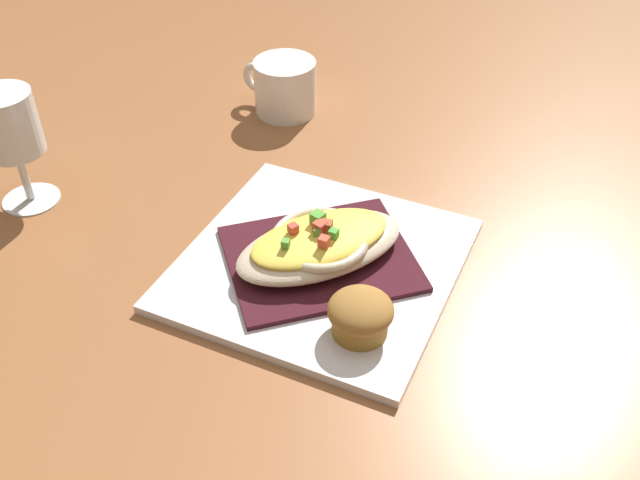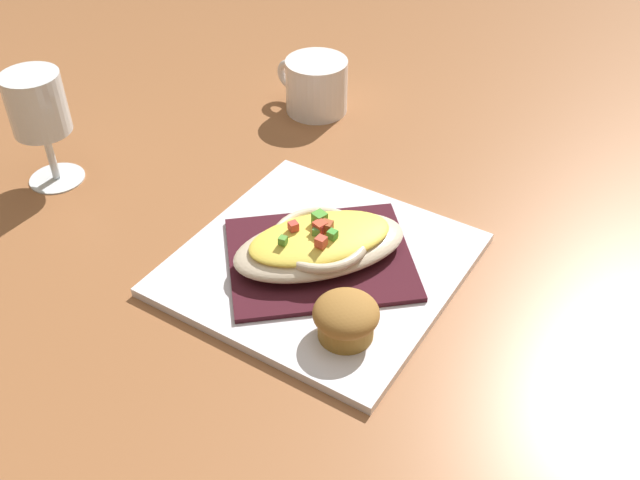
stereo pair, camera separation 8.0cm
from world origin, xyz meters
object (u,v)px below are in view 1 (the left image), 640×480
object	(u,v)px
square_plate	(320,264)
stemmed_glass	(10,130)
gratin_dish	(320,243)
muffin	(360,315)
coffee_mug	(284,89)

from	to	relation	value
square_plate	stemmed_glass	size ratio (longest dim) A/B	1.96
square_plate	stemmed_glass	bearing A→B (deg)	-167.55
gratin_dish	muffin	size ratio (longest dim) A/B	3.33
gratin_dish	coffee_mug	size ratio (longest dim) A/B	1.83
square_plate	muffin	xyz separation A→B (m)	(0.09, -0.07, 0.03)
square_plate	gratin_dish	xyz separation A→B (m)	(-0.00, -0.00, 0.03)
square_plate	muffin	bearing A→B (deg)	-37.93
gratin_dish	stemmed_glass	bearing A→B (deg)	-167.56
square_plate	stemmed_glass	world-z (taller)	stemmed_glass
gratin_dish	coffee_mug	xyz separation A→B (m)	(-0.23, 0.27, -0.00)
muffin	coffee_mug	world-z (taller)	coffee_mug
muffin	coffee_mug	distance (m)	0.47
square_plate	muffin	distance (m)	0.12
coffee_mug	stemmed_glass	world-z (taller)	stemmed_glass
square_plate	coffee_mug	distance (m)	0.36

